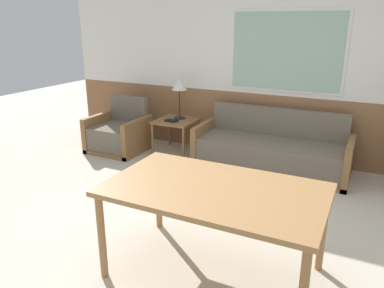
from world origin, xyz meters
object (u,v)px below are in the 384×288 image
at_px(couch, 271,152).
at_px(side_table, 176,125).
at_px(table_lamp, 179,87).
at_px(dining_table, 215,196).
at_px(armchair, 119,135).

distance_m(couch, side_table, 1.52).
xyz_separation_m(table_lamp, dining_table, (1.67, -2.58, -0.33)).
distance_m(side_table, table_lamp, 0.58).
bearing_deg(dining_table, side_table, 124.23).
bearing_deg(side_table, table_lamp, 85.37).
bearing_deg(couch, side_table, 177.95).
bearing_deg(armchair, dining_table, -51.57).
bearing_deg(table_lamp, couch, -6.01).
height_order(armchair, dining_table, armchair).
height_order(side_table, table_lamp, table_lamp).
distance_m(armchair, side_table, 0.94).
bearing_deg(dining_table, armchair, 139.68).
relative_size(couch, side_table, 3.50).
bearing_deg(table_lamp, side_table, -94.63).
distance_m(couch, armchair, 2.38).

